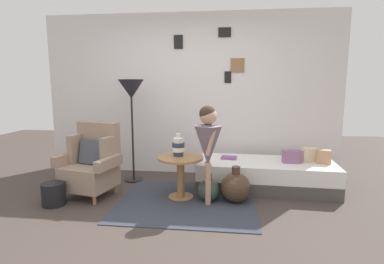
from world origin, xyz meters
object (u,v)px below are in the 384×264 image
object	(u,v)px
floor_lamp	(131,94)
book_on_daybed	(229,158)
magazine_basket	(54,194)
daybed	(265,175)
side_table	(181,168)
armchair	(92,163)
vase_striped	(178,146)
demijohn_far	(236,187)
demijohn_near	(209,190)
person_child	(208,141)

from	to	relation	value
floor_lamp	book_on_daybed	size ratio (longest dim) A/B	7.04
magazine_basket	daybed	bearing A→B (deg)	19.09
side_table	armchair	bearing A→B (deg)	-178.95
vase_striped	demijohn_far	distance (m)	0.90
demijohn_near	demijohn_far	size ratio (longest dim) A/B	0.80
armchair	demijohn_near	size ratio (longest dim) A/B	2.63
floor_lamp	book_on_daybed	bearing A→B (deg)	-1.72
person_child	book_on_daybed	bearing A→B (deg)	70.32
demijohn_near	person_child	bearing A→B (deg)	-95.51
vase_striped	person_child	xyz separation A→B (m)	(0.40, -0.20, 0.12)
daybed	demijohn_near	bearing A→B (deg)	-143.61
magazine_basket	side_table	bearing A→B (deg)	15.81
demijohn_near	demijohn_far	distance (m)	0.34
floor_lamp	person_child	bearing A→B (deg)	-32.78
daybed	demijohn_near	xyz separation A→B (m)	(-0.77, -0.57, -0.05)
person_child	demijohn_near	distance (m)	0.65
daybed	demijohn_near	world-z (taller)	daybed
vase_striped	book_on_daybed	size ratio (longest dim) A/B	1.34
armchair	person_child	world-z (taller)	person_child
daybed	book_on_daybed	distance (m)	0.57
daybed	floor_lamp	bearing A→B (deg)	176.30
floor_lamp	magazine_basket	bearing A→B (deg)	-123.20
demijohn_near	magazine_basket	size ratio (longest dim) A/B	1.32
demijohn_far	magazine_basket	distance (m)	2.27
armchair	floor_lamp	size ratio (longest dim) A/B	0.63
armchair	person_child	distance (m)	1.61
side_table	person_child	xyz separation A→B (m)	(0.36, -0.15, 0.40)
demijohn_near	magazine_basket	world-z (taller)	demijohn_near
armchair	magazine_basket	distance (m)	0.60
demijohn_near	magazine_basket	distance (m)	1.93
side_table	magazine_basket	bearing A→B (deg)	-164.19
side_table	demijohn_near	distance (m)	0.46
armchair	demijohn_far	distance (m)	1.93
armchair	daybed	size ratio (longest dim) A/B	0.50
armchair	vase_striped	distance (m)	1.19
floor_lamp	demijohn_far	distance (m)	2.04
side_table	demijohn_far	size ratio (longest dim) A/B	1.28
person_child	vase_striped	bearing A→B (deg)	153.39
person_child	book_on_daybed	xyz separation A→B (m)	(0.26, 0.73, -0.38)
vase_striped	armchair	bearing A→B (deg)	-176.57
book_on_daybed	side_table	bearing A→B (deg)	-137.35
person_child	demijohn_far	size ratio (longest dim) A/B	2.66
daybed	book_on_daybed	xyz separation A→B (m)	(-0.52, 0.08, 0.22)
floor_lamp	demijohn_near	distance (m)	1.84
armchair	vase_striped	bearing A→B (deg)	3.43
daybed	side_table	bearing A→B (deg)	-156.74
armchair	demijohn_far	world-z (taller)	armchair
side_table	person_child	bearing A→B (deg)	-22.82
book_on_daybed	armchair	bearing A→B (deg)	-161.83
book_on_daybed	magazine_basket	bearing A→B (deg)	-154.88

